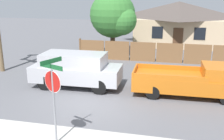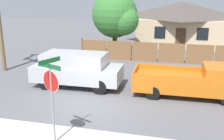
% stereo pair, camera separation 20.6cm
% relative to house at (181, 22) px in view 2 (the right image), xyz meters
% --- Properties ---
extents(ground_plane, '(80.00, 80.00, 0.00)m').
position_rel_house_xyz_m(ground_plane, '(-4.03, -16.96, -2.21)').
color(ground_plane, slate).
extents(wooden_fence, '(14.15, 0.12, 1.58)m').
position_rel_house_xyz_m(wooden_fence, '(-0.67, -8.00, -1.47)').
color(wooden_fence, brown).
rests_on(wooden_fence, ground).
extents(house, '(9.03, 6.37, 4.26)m').
position_rel_house_xyz_m(house, '(0.00, 0.00, 0.00)').
color(house, beige).
rests_on(house, ground).
extents(oak_tree, '(3.88, 3.70, 5.20)m').
position_rel_house_xyz_m(oak_tree, '(-5.18, -6.56, 1.05)').
color(oak_tree, brown).
rests_on(oak_tree, ground).
extents(red_suv, '(4.94, 2.03, 1.90)m').
position_rel_house_xyz_m(red_suv, '(-5.67, -14.48, -1.18)').
color(red_suv, '#B7B7BC').
rests_on(red_suv, ground).
extents(orange_pickup, '(5.59, 2.07, 1.66)m').
position_rel_house_xyz_m(orange_pickup, '(0.62, -14.48, -1.40)').
color(orange_pickup, orange).
rests_on(orange_pickup, ground).
extents(stop_sign, '(0.92, 0.83, 3.02)m').
position_rel_house_xyz_m(stop_sign, '(-4.35, -20.10, -0.16)').
color(stop_sign, gray).
rests_on(stop_sign, ground).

